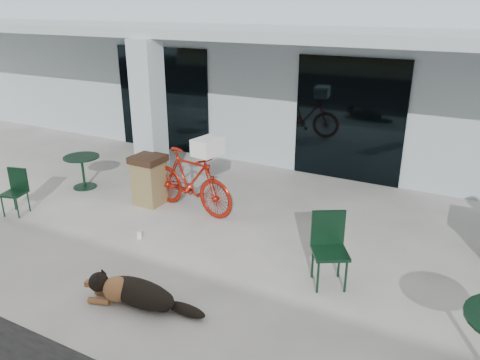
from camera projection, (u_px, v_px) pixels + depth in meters
The scene contains 14 objects.
ground at pixel (140, 258), 7.32m from camera, with size 80.00×80.00×0.00m, color beige.
building at pixel (324, 58), 13.53m from camera, with size 22.00×7.00×4.50m, color #AAB8C1.
storefront_glass_left at pixel (163, 99), 12.36m from camera, with size 2.80×0.06×2.70m, color black.
storefront_glass_right at pixel (349, 120), 10.15m from camera, with size 2.40×0.06×2.70m, color black.
column at pixel (150, 120), 9.33m from camera, with size 0.50×0.50×3.12m, color #AAB8C1.
overhang at pixel (247, 32), 9.15m from camera, with size 22.00×2.80×0.18m, color #AAB8C1.
bicycle at pixel (190, 181), 8.81m from camera, with size 0.56×2.00×1.20m, color maroon.
laundry_basket at pixel (207, 147), 8.29m from camera, with size 0.51×0.38×0.30m, color white.
dog at pixel (139, 292), 6.10m from camera, with size 1.26×0.42×0.42m, color black, non-canonical shape.
cup_near_dog at pixel (139, 235), 7.92m from camera, with size 0.08×0.08×0.11m, color white.
cafe_table_near at pixel (83, 172), 10.00m from camera, with size 0.75×0.75×0.70m, color black, non-canonical shape.
cafe_chair_near at pixel (14, 193), 8.70m from camera, with size 0.39×0.43×0.87m, color black, non-canonical shape.
cafe_chair_far_a at pixel (330, 252), 6.45m from camera, with size 0.47×0.52×1.05m, color black, non-canonical shape.
trash_receptacle at pixel (149, 180), 9.16m from camera, with size 0.58×0.58×0.99m, color olive, non-canonical shape.
Camera 1 is at (4.41, -4.91, 3.74)m, focal length 35.00 mm.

